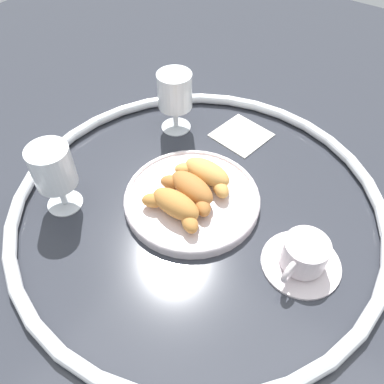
% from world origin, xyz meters
% --- Properties ---
extents(ground_plane, '(2.20, 2.20, 0.00)m').
position_xyz_m(ground_plane, '(0.00, 0.00, 0.00)').
color(ground_plane, '#2D3038').
extents(table_chrome_rim, '(0.71, 0.71, 0.02)m').
position_xyz_m(table_chrome_rim, '(0.00, 0.00, 0.01)').
color(table_chrome_rim, silver).
rests_on(table_chrome_rim, ground_plane).
extents(pastry_plate, '(0.26, 0.26, 0.02)m').
position_xyz_m(pastry_plate, '(0.02, -0.01, 0.01)').
color(pastry_plate, silver).
rests_on(pastry_plate, ground_plane).
extents(croissant_large, '(0.14, 0.07, 0.04)m').
position_xyz_m(croissant_large, '(0.02, -0.05, 0.04)').
color(croissant_large, '#D6994C').
rests_on(croissant_large, pastry_plate).
extents(croissant_small, '(0.13, 0.08, 0.04)m').
position_xyz_m(croissant_small, '(0.02, -0.00, 0.04)').
color(croissant_small, '#AD6B33').
rests_on(croissant_small, pastry_plate).
extents(croissant_extra, '(0.14, 0.07, 0.04)m').
position_xyz_m(croissant_extra, '(0.02, 0.05, 0.04)').
color(croissant_extra, '#BC7A38').
rests_on(croissant_extra, pastry_plate).
extents(coffee_cup_near, '(0.14, 0.14, 0.06)m').
position_xyz_m(coffee_cup_near, '(-0.21, 0.01, 0.03)').
color(coffee_cup_near, silver).
rests_on(coffee_cup_near, ground_plane).
extents(juice_glass_left, '(0.08, 0.08, 0.14)m').
position_xyz_m(juice_glass_left, '(0.18, -0.17, 0.09)').
color(juice_glass_left, white).
rests_on(juice_glass_left, ground_plane).
extents(juice_glass_right, '(0.08, 0.08, 0.14)m').
position_xyz_m(juice_glass_right, '(0.22, 0.14, 0.09)').
color(juice_glass_right, white).
rests_on(juice_glass_right, ground_plane).
extents(folded_napkin, '(0.13, 0.13, 0.01)m').
position_xyz_m(folded_napkin, '(0.04, -0.23, 0.00)').
color(folded_napkin, silver).
rests_on(folded_napkin, ground_plane).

